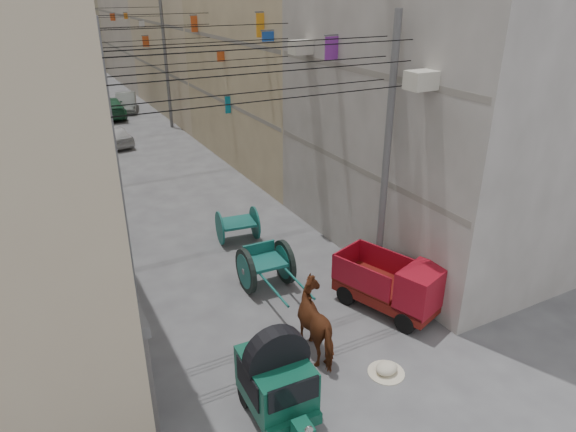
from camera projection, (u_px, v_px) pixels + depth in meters
building_row_right at (198, 15)px, 37.73m from camera, size 8.00×62.00×14.00m
end_cap_building at (44, 3)px, 59.93m from camera, size 22.00×10.00×13.00m
shutters_left at (92, 238)px, 15.58m from camera, size 0.18×14.40×2.88m
signboards at (131, 97)px, 25.52m from camera, size 8.22×40.52×5.67m
ac_units at (360, 28)px, 14.18m from camera, size 0.70×6.55×3.35m
utility_poles at (155, 102)px, 21.55m from camera, size 7.40×22.20×8.00m
overhead_cables at (165, 38)px, 18.31m from camera, size 7.40×22.52×1.12m
auto_rickshaw at (277, 379)px, 10.71m from camera, size 1.44×2.44×1.71m
tonga_cart at (266, 266)px, 15.60m from camera, size 1.50×3.09×1.38m
mini_truck at (398, 289)px, 14.23m from camera, size 2.22×3.24×1.67m
second_cart at (238, 224)px, 18.46m from camera, size 1.52×1.38×1.21m
feed_sack at (387, 368)px, 12.28m from camera, size 0.55×0.44×0.28m
horse at (320, 322)px, 12.76m from camera, size 1.06×2.09×1.72m
distant_car_white at (114, 136)px, 29.56m from camera, size 1.92×3.56×1.15m
distant_car_grey at (126, 102)px, 37.67m from camera, size 2.23×4.11×1.29m
distant_car_green at (110, 108)px, 35.87m from camera, size 2.16×4.68×1.32m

